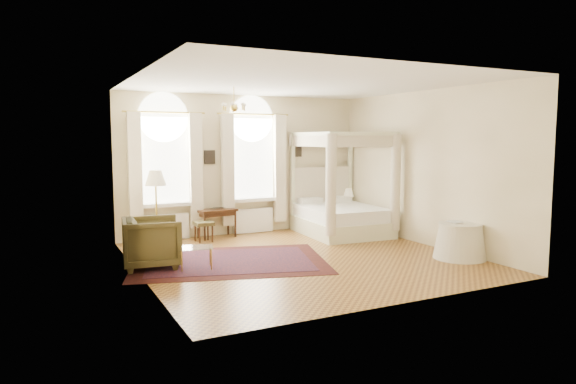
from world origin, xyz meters
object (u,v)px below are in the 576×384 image
object	(u,v)px
canopy_bed	(341,211)
side_table	(460,241)
writing_desk	(217,213)
armchair	(152,242)
coffee_table	(196,249)
floor_lamp	(156,182)
stool	(204,225)
nightstand	(345,215)

from	to	relation	value
canopy_bed	side_table	xyz separation A→B (m)	(0.68, -3.14, -0.22)
writing_desk	armchair	distance (m)	2.85
canopy_bed	armchair	xyz separation A→B (m)	(-4.72, -1.22, -0.10)
coffee_table	floor_lamp	bearing A→B (deg)	98.60
armchair	side_table	xyz separation A→B (m)	(5.40, -1.92, -0.12)
stool	floor_lamp	xyz separation A→B (m)	(-1.11, -0.40, 1.02)
floor_lamp	stool	bearing A→B (deg)	19.90
nightstand	side_table	world-z (taller)	side_table
armchair	side_table	size ratio (longest dim) A/B	1.00
writing_desk	coffee_table	xyz separation A→B (m)	(-1.25, -2.58, -0.21)
coffee_table	writing_desk	bearing A→B (deg)	64.19
canopy_bed	writing_desk	xyz separation A→B (m)	(-2.81, 0.90, 0.02)
floor_lamp	side_table	xyz separation A→B (m)	(5.02, -3.30, -1.07)
nightstand	canopy_bed	bearing A→B (deg)	-126.94
canopy_bed	side_table	size ratio (longest dim) A/B	2.45
nightstand	coffee_table	bearing A→B (deg)	-151.39
writing_desk	coffee_table	size ratio (longest dim) A/B	1.42
coffee_table	side_table	xyz separation A→B (m)	(4.74, -1.45, -0.03)
side_table	floor_lamp	bearing A→B (deg)	146.70
stool	canopy_bed	bearing A→B (deg)	-9.87
nightstand	side_table	xyz separation A→B (m)	(-0.00, -4.04, 0.03)
writing_desk	armchair	world-z (taller)	armchair
canopy_bed	stool	size ratio (longest dim) A/B	5.37
nightstand	side_table	bearing A→B (deg)	-90.00
side_table	writing_desk	bearing A→B (deg)	130.83
nightstand	coffee_table	world-z (taller)	nightstand
stool	writing_desk	bearing A→B (deg)	39.15
nightstand	writing_desk	xyz separation A→B (m)	(-3.49, -0.00, 0.27)
coffee_table	armchair	bearing A→B (deg)	144.76
canopy_bed	stool	bearing A→B (deg)	170.13
floor_lamp	coffee_table	bearing A→B (deg)	-81.40
nightstand	coffee_table	xyz separation A→B (m)	(-4.74, -2.58, 0.06)
canopy_bed	nightstand	world-z (taller)	canopy_bed
armchair	writing_desk	bearing A→B (deg)	-34.38
nightstand	side_table	distance (m)	4.04
writing_desk	side_table	distance (m)	5.34
nightstand	stool	size ratio (longest dim) A/B	1.32
writing_desk	armchair	size ratio (longest dim) A/B	0.95
stool	armchair	size ratio (longest dim) A/B	0.46
nightstand	writing_desk	distance (m)	3.50
writing_desk	coffee_table	bearing A→B (deg)	-115.81
floor_lamp	canopy_bed	bearing A→B (deg)	-2.11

